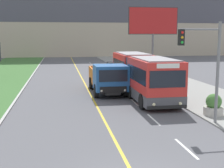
{
  "coord_description": "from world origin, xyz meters",
  "views": [
    {
      "loc": [
        -2.34,
        -8.52,
        4.66
      ],
      "look_at": [
        1.1,
        12.03,
        1.4
      ],
      "focal_mm": 50.0,
      "sensor_mm": 36.0,
      "label": 1
    }
  ],
  "objects_px": {
    "dump_truck": "(109,79)",
    "billboard_large": "(153,23)",
    "car_distant": "(114,69)",
    "planter_round_near": "(214,106)",
    "planter_round_third": "(158,80)",
    "planter_round_second": "(179,90)",
    "city_bus": "(142,75)",
    "traffic_light_mast": "(206,60)"
  },
  "relations": [
    {
      "from": "traffic_light_mast",
      "to": "planter_round_second",
      "type": "relative_size",
      "value": 4.41
    },
    {
      "from": "dump_truck",
      "to": "billboard_large",
      "type": "xyz_separation_m",
      "value": [
        6.79,
        10.67,
        4.78
      ]
    },
    {
      "from": "dump_truck",
      "to": "city_bus",
      "type": "bearing_deg",
      "value": -13.35
    },
    {
      "from": "billboard_large",
      "to": "planter_round_third",
      "type": "height_order",
      "value": "billboard_large"
    },
    {
      "from": "planter_round_second",
      "to": "planter_round_third",
      "type": "distance_m",
      "value": 5.45
    },
    {
      "from": "car_distant",
      "to": "planter_round_near",
      "type": "height_order",
      "value": "car_distant"
    },
    {
      "from": "planter_round_second",
      "to": "car_distant",
      "type": "bearing_deg",
      "value": 98.66
    },
    {
      "from": "city_bus",
      "to": "planter_round_second",
      "type": "bearing_deg",
      "value": -32.86
    },
    {
      "from": "city_bus",
      "to": "dump_truck",
      "type": "xyz_separation_m",
      "value": [
        -2.53,
        0.6,
        -0.34
      ]
    },
    {
      "from": "city_bus",
      "to": "dump_truck",
      "type": "bearing_deg",
      "value": 166.65
    },
    {
      "from": "city_bus",
      "to": "billboard_large",
      "type": "xyz_separation_m",
      "value": [
        4.26,
        11.27,
        4.44
      ]
    },
    {
      "from": "planter_round_near",
      "to": "billboard_large",
      "type": "bearing_deg",
      "value": 84.28
    },
    {
      "from": "dump_truck",
      "to": "planter_round_near",
      "type": "relative_size",
      "value": 5.38
    },
    {
      "from": "traffic_light_mast",
      "to": "planter_round_third",
      "type": "distance_m",
      "value": 12.78
    },
    {
      "from": "city_bus",
      "to": "planter_round_third",
      "type": "distance_m",
      "value": 4.73
    },
    {
      "from": "traffic_light_mast",
      "to": "planter_round_near",
      "type": "bearing_deg",
      "value": 47.98
    },
    {
      "from": "traffic_light_mast",
      "to": "car_distant",
      "type": "bearing_deg",
      "value": 92.34
    },
    {
      "from": "city_bus",
      "to": "planter_round_third",
      "type": "bearing_deg",
      "value": 56.09
    },
    {
      "from": "car_distant",
      "to": "billboard_large",
      "type": "distance_m",
      "value": 7.08
    },
    {
      "from": "dump_truck",
      "to": "planter_round_near",
      "type": "height_order",
      "value": "dump_truck"
    },
    {
      "from": "traffic_light_mast",
      "to": "planter_round_second",
      "type": "bearing_deg",
      "value": 78.59
    },
    {
      "from": "city_bus",
      "to": "planter_round_near",
      "type": "height_order",
      "value": "city_bus"
    },
    {
      "from": "billboard_large",
      "to": "planter_round_second",
      "type": "height_order",
      "value": "billboard_large"
    },
    {
      "from": "planter_round_second",
      "to": "planter_round_third",
      "type": "relative_size",
      "value": 1.01
    },
    {
      "from": "city_bus",
      "to": "traffic_light_mast",
      "type": "distance_m",
      "value": 8.8
    },
    {
      "from": "dump_truck",
      "to": "planter_round_near",
      "type": "xyz_separation_m",
      "value": [
        4.96,
        -7.66,
        -0.63
      ]
    },
    {
      "from": "dump_truck",
      "to": "traffic_light_mast",
      "type": "bearing_deg",
      "value": -68.39
    },
    {
      "from": "dump_truck",
      "to": "car_distant",
      "type": "height_order",
      "value": "dump_truck"
    },
    {
      "from": "dump_truck",
      "to": "planter_round_second",
      "type": "relative_size",
      "value": 5.52
    },
    {
      "from": "traffic_light_mast",
      "to": "planter_round_second",
      "type": "height_order",
      "value": "traffic_light_mast"
    },
    {
      "from": "dump_truck",
      "to": "billboard_large",
      "type": "distance_m",
      "value": 13.52
    },
    {
      "from": "planter_round_near",
      "to": "planter_round_third",
      "type": "relative_size",
      "value": 1.04
    },
    {
      "from": "car_distant",
      "to": "city_bus",
      "type": "bearing_deg",
      "value": -90.8
    },
    {
      "from": "city_bus",
      "to": "car_distant",
      "type": "relative_size",
      "value": 2.8
    },
    {
      "from": "planter_round_near",
      "to": "planter_round_third",
      "type": "distance_m",
      "value": 10.89
    },
    {
      "from": "city_bus",
      "to": "planter_round_second",
      "type": "relative_size",
      "value": 9.93
    },
    {
      "from": "billboard_large",
      "to": "planter_round_near",
      "type": "height_order",
      "value": "billboard_large"
    },
    {
      "from": "car_distant",
      "to": "billboard_large",
      "type": "height_order",
      "value": "billboard_large"
    },
    {
      "from": "city_bus",
      "to": "planter_round_near",
      "type": "bearing_deg",
      "value": -71.02
    },
    {
      "from": "planter_round_near",
      "to": "planter_round_third",
      "type": "xyz_separation_m",
      "value": [
        0.15,
        10.89,
        -0.02
      ]
    },
    {
      "from": "dump_truck",
      "to": "traffic_light_mast",
      "type": "xyz_separation_m",
      "value": [
        3.62,
        -9.14,
        2.18
      ]
    },
    {
      "from": "planter_round_third",
      "to": "dump_truck",
      "type": "bearing_deg",
      "value": -147.64
    }
  ]
}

